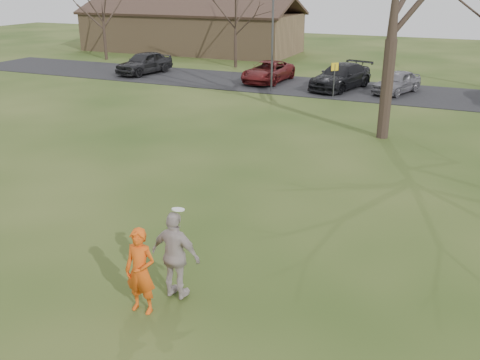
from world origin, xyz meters
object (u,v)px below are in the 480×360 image
(car_0, at_px, (144,63))
(lamp_post, at_px, (273,25))
(catching_play, at_px, (176,255))
(car_4, at_px, (397,82))
(building, at_px, (191,30))
(player_defender, at_px, (140,271))
(car_2, at_px, (268,72))
(car_3, at_px, (341,76))

(car_0, height_order, lamp_post, lamp_post)
(lamp_post, bearing_deg, catching_play, -74.60)
(catching_play, bearing_deg, lamp_post, 105.40)
(car_4, distance_m, building, 24.81)
(car_4, bearing_deg, catching_play, -73.38)
(player_defender, bearing_deg, car_4, 84.49)
(catching_play, relative_size, building, 0.10)
(car_0, distance_m, building, 13.54)
(catching_play, xyz_separation_m, lamp_post, (-6.08, 22.09, 2.93))
(car_2, xyz_separation_m, car_4, (8.44, -0.36, -0.01))
(player_defender, height_order, car_4, player_defender)
(building, bearing_deg, car_3, -36.31)
(player_defender, bearing_deg, lamp_post, 101.73)
(car_0, relative_size, lamp_post, 0.74)
(player_defender, height_order, car_3, player_defender)
(catching_play, height_order, lamp_post, lamp_post)
(car_0, bearing_deg, car_2, 12.92)
(car_0, relative_size, catching_play, 2.25)
(car_2, bearing_deg, car_3, -1.46)
(car_4, distance_m, catching_play, 24.63)
(car_2, xyz_separation_m, lamp_post, (1.33, -2.88, 3.25))
(car_3, height_order, building, building)
(car_0, distance_m, car_4, 17.86)
(building, bearing_deg, car_4, -31.57)
(car_3, xyz_separation_m, lamp_post, (-3.68, -2.50, 3.17))
(player_defender, relative_size, building, 0.09)
(player_defender, relative_size, car_3, 0.36)
(car_4, bearing_deg, car_2, -163.41)
(car_0, xyz_separation_m, building, (-3.25, 13.10, 1.10))
(car_0, xyz_separation_m, lamp_post, (10.75, -2.40, 3.14))
(building, bearing_deg, lamp_post, -47.91)
(player_defender, bearing_deg, building, 114.97)
(car_3, bearing_deg, lamp_post, -130.41)
(car_2, xyz_separation_m, car_3, (5.01, -0.38, 0.08))
(car_0, xyz_separation_m, car_4, (17.86, 0.13, -0.12))
(player_defender, xyz_separation_m, building, (-19.65, 38.28, 0.99))
(car_4, xyz_separation_m, building, (-21.11, 12.97, 1.22))
(car_4, bearing_deg, building, 167.44)
(car_4, bearing_deg, car_0, -160.58)
(car_4, xyz_separation_m, catching_play, (-1.03, -24.61, 0.33))
(car_2, distance_m, car_3, 5.03)
(car_0, bearing_deg, car_3, 10.40)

